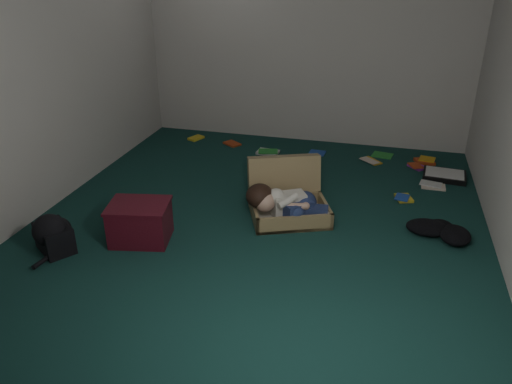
% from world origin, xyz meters
% --- Properties ---
extents(floor, '(4.50, 4.50, 0.00)m').
position_xyz_m(floor, '(0.00, 0.00, 0.00)').
color(floor, '#133833').
rests_on(floor, ground).
extents(wall_back, '(4.50, 0.00, 4.50)m').
position_xyz_m(wall_back, '(0.00, 2.25, 1.30)').
color(wall_back, silver).
rests_on(wall_back, ground).
extents(wall_front, '(4.50, 0.00, 4.50)m').
position_xyz_m(wall_front, '(0.00, -2.25, 1.30)').
color(wall_front, silver).
rests_on(wall_front, ground).
extents(wall_left, '(0.00, 4.50, 4.50)m').
position_xyz_m(wall_left, '(-2.00, 0.00, 1.30)').
color(wall_left, silver).
rests_on(wall_left, ground).
extents(suitcase, '(0.89, 0.88, 0.50)m').
position_xyz_m(suitcase, '(0.21, 0.20, 0.15)').
color(suitcase, '#9A8354').
rests_on(suitcase, floor).
extents(person, '(0.76, 0.40, 0.31)m').
position_xyz_m(person, '(0.23, 0.02, 0.19)').
color(person, silver).
rests_on(person, suitcase).
extents(maroon_bin, '(0.56, 0.48, 0.34)m').
position_xyz_m(maroon_bin, '(-0.89, -0.60, 0.17)').
color(maroon_bin, '#4C0F1B').
rests_on(maroon_bin, floor).
extents(backpack, '(0.53, 0.51, 0.25)m').
position_xyz_m(backpack, '(-1.49, -0.93, 0.12)').
color(backpack, black).
rests_on(backpack, floor).
extents(clothing_pile, '(0.43, 0.35, 0.13)m').
position_xyz_m(clothing_pile, '(1.59, 0.12, 0.07)').
color(clothing_pile, black).
rests_on(clothing_pile, floor).
extents(paper_tray, '(0.47, 0.37, 0.06)m').
position_xyz_m(paper_tray, '(1.70, 1.42, 0.03)').
color(paper_tray, black).
rests_on(paper_tray, floor).
extents(book_scatter, '(3.12, 1.37, 0.02)m').
position_xyz_m(book_scatter, '(0.55, 1.62, 0.01)').
color(book_scatter, yellow).
rests_on(book_scatter, floor).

